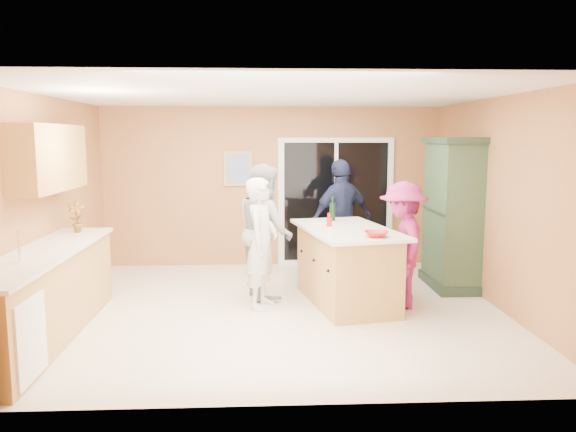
{
  "coord_description": "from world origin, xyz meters",
  "views": [
    {
      "loc": [
        -0.18,
        -6.68,
        2.1
      ],
      "look_at": [
        0.15,
        0.1,
        1.15
      ],
      "focal_mm": 35.0,
      "sensor_mm": 36.0,
      "label": 1
    }
  ],
  "objects_px": {
    "woman_grey": "(265,230)",
    "woman_navy": "(342,220)",
    "green_hutch": "(452,215)",
    "kitchen_island": "(346,268)",
    "woman_white": "(262,243)",
    "woman_magenta": "(403,245)"
  },
  "relations": [
    {
      "from": "woman_grey",
      "to": "woman_navy",
      "type": "bearing_deg",
      "value": -68.89
    },
    {
      "from": "green_hutch",
      "to": "woman_grey",
      "type": "distance_m",
      "value": 2.64
    },
    {
      "from": "kitchen_island",
      "to": "woman_grey",
      "type": "relative_size",
      "value": 1.14
    },
    {
      "from": "woman_white",
      "to": "woman_magenta",
      "type": "bearing_deg",
      "value": -74.94
    },
    {
      "from": "green_hutch",
      "to": "woman_white",
      "type": "bearing_deg",
      "value": -162.33
    },
    {
      "from": "green_hutch",
      "to": "woman_grey",
      "type": "height_order",
      "value": "green_hutch"
    },
    {
      "from": "kitchen_island",
      "to": "green_hutch",
      "type": "bearing_deg",
      "value": 13.61
    },
    {
      "from": "woman_white",
      "to": "woman_magenta",
      "type": "xyz_separation_m",
      "value": [
        1.74,
        -0.07,
        -0.02
      ]
    },
    {
      "from": "woman_grey",
      "to": "kitchen_island",
      "type": "bearing_deg",
      "value": -127.68
    },
    {
      "from": "woman_white",
      "to": "woman_magenta",
      "type": "relative_size",
      "value": 1.03
    },
    {
      "from": "woman_navy",
      "to": "green_hutch",
      "type": "bearing_deg",
      "value": 130.99
    },
    {
      "from": "woman_navy",
      "to": "kitchen_island",
      "type": "bearing_deg",
      "value": 55.8
    },
    {
      "from": "green_hutch",
      "to": "woman_navy",
      "type": "height_order",
      "value": "green_hutch"
    },
    {
      "from": "woman_navy",
      "to": "woman_magenta",
      "type": "bearing_deg",
      "value": 81.85
    },
    {
      "from": "kitchen_island",
      "to": "woman_white",
      "type": "distance_m",
      "value": 1.13
    },
    {
      "from": "kitchen_island",
      "to": "woman_grey",
      "type": "height_order",
      "value": "woman_grey"
    },
    {
      "from": "green_hutch",
      "to": "woman_magenta",
      "type": "relative_size",
      "value": 1.34
    },
    {
      "from": "green_hutch",
      "to": "woman_white",
      "type": "relative_size",
      "value": 1.3
    },
    {
      "from": "woman_grey",
      "to": "woman_magenta",
      "type": "xyz_separation_m",
      "value": [
        1.69,
        -0.59,
        -0.1
      ]
    },
    {
      "from": "green_hutch",
      "to": "woman_navy",
      "type": "relative_size",
      "value": 1.18
    },
    {
      "from": "woman_grey",
      "to": "woman_navy",
      "type": "relative_size",
      "value": 0.99
    },
    {
      "from": "green_hutch",
      "to": "woman_magenta",
      "type": "bearing_deg",
      "value": -135.26
    }
  ]
}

